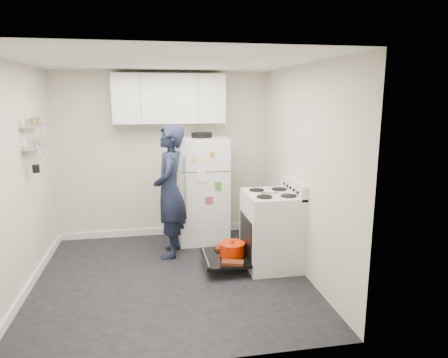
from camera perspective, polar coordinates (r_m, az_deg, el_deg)
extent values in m
cube|color=black|center=(4.97, -7.49, -13.80)|extent=(3.20, 3.20, 0.01)
cube|color=white|center=(4.50, -8.37, 16.30)|extent=(3.20, 3.20, 0.01)
cube|color=beige|center=(6.15, -8.59, 3.34)|extent=(3.20, 0.01, 2.50)
cube|color=beige|center=(3.02, -6.52, -5.33)|extent=(3.20, 0.01, 2.50)
cube|color=beige|center=(4.78, -27.42, -0.23)|extent=(0.01, 3.20, 2.50)
cube|color=beige|center=(4.90, 11.11, 1.14)|extent=(0.01, 3.20, 2.50)
cube|color=white|center=(5.14, -25.97, -13.44)|extent=(0.03, 3.20, 0.10)
cube|color=white|center=(6.42, -8.26, -7.34)|extent=(3.20, 0.03, 0.10)
cube|color=silver|center=(5.14, 6.75, -7.36)|extent=(0.65, 0.76, 0.92)
cube|color=black|center=(5.14, 5.98, -8.05)|extent=(0.53, 0.60, 0.52)
cube|color=orange|center=(5.22, 8.85, -7.82)|extent=(0.02, 0.56, 0.46)
cylinder|color=black|center=(5.21, 6.47, -9.87)|extent=(0.34, 0.34, 0.02)
cube|color=silver|center=(5.07, 9.97, -1.23)|extent=(0.08, 0.76, 0.18)
cube|color=silver|center=(5.00, 6.88, -2.21)|extent=(0.65, 0.76, 0.03)
cube|color=#B2B2B7|center=(4.93, 6.50, -1.98)|extent=(0.22, 0.03, 0.01)
cube|color=black|center=(5.11, 0.09, -11.15)|extent=(0.55, 0.70, 0.03)
cylinder|color=#B2B2B7|center=(5.06, -2.69, -10.94)|extent=(0.02, 0.66, 0.02)
cylinder|color=red|center=(5.11, 1.18, -10.08)|extent=(0.31, 0.31, 0.14)
cylinder|color=red|center=(5.08, 1.18, -9.22)|extent=(0.32, 0.32, 0.02)
sphere|color=red|center=(5.07, 1.19, -8.92)|extent=(0.04, 0.04, 0.04)
cube|color=#943510|center=(4.88, 1.24, -11.87)|extent=(0.29, 0.20, 0.04)
cube|color=#943510|center=(5.33, 0.15, -9.76)|extent=(0.28, 0.16, 0.04)
cube|color=white|center=(5.93, -3.12, -1.52)|extent=(0.72, 0.70, 1.55)
cube|color=#4C4C4C|center=(5.52, -2.69, 1.02)|extent=(0.68, 0.01, 0.01)
cube|color=#B2B2B7|center=(5.46, -5.59, 2.12)|extent=(0.03, 0.03, 0.20)
cube|color=#B2B2B7|center=(5.54, -5.51, -2.16)|extent=(0.03, 0.03, 0.55)
cylinder|color=black|center=(5.80, -3.21, 6.29)|extent=(0.30, 0.30, 0.07)
cube|color=white|center=(5.52, -3.19, 0.41)|extent=(0.12, 0.01, 0.16)
cube|color=green|center=(5.59, -0.83, -1.02)|extent=(0.09, 0.01, 0.12)
cube|color=#C18316|center=(5.49, -1.67, 3.53)|extent=(0.07, 0.01, 0.07)
cube|color=#BA353E|center=(5.61, -2.14, -3.06)|extent=(0.10, 0.01, 0.10)
cube|color=#D0F339|center=(5.47, -4.26, 2.73)|extent=(0.06, 0.01, 0.06)
cube|color=silver|center=(5.92, -7.80, 11.31)|extent=(1.60, 0.33, 0.70)
cube|color=#B2B2B7|center=(5.17, -25.56, 6.91)|extent=(0.14, 0.60, 0.02)
cube|color=#B2B2B7|center=(5.19, -25.31, 4.17)|extent=(0.14, 0.60, 0.02)
cylinder|color=black|center=(5.04, -25.27, 1.33)|extent=(0.08, 0.08, 0.09)
imported|color=#161C32|center=(5.38, -7.73, -1.76)|extent=(0.52, 0.71, 1.78)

